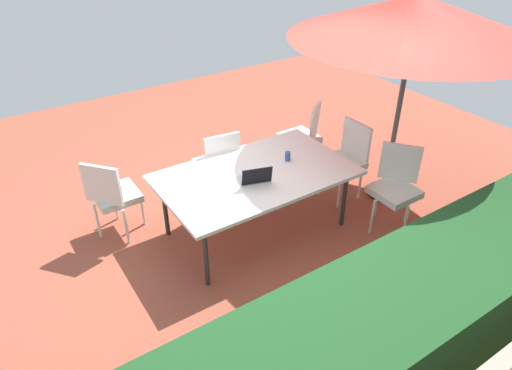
% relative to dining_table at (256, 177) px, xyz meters
% --- Properties ---
extents(ground_plane, '(10.00, 10.00, 0.02)m').
position_rel_dining_table_xyz_m(ground_plane, '(0.00, 0.00, -0.73)').
color(ground_plane, '#9E4C38').
extents(hedge_row, '(6.30, 0.97, 0.92)m').
position_rel_dining_table_xyz_m(hedge_row, '(0.00, 2.12, -0.26)').
color(hedge_row, '#1E4C23').
rests_on(hedge_row, ground_plane).
extents(dining_table, '(2.09, 1.25, 0.76)m').
position_rel_dining_table_xyz_m(dining_table, '(0.00, 0.00, 0.00)').
color(dining_table, silver).
rests_on(dining_table, ground_plane).
extents(patio_umbrella, '(2.68, 2.68, 2.45)m').
position_rel_dining_table_xyz_m(patio_umbrella, '(-1.80, 0.29, 1.49)').
color(patio_umbrella, '#4C4C4C').
rests_on(patio_umbrella, ground_plane).
extents(chair_south, '(0.47, 0.48, 0.98)m').
position_rel_dining_table_xyz_m(chair_south, '(0.05, -0.75, -0.17)').
color(chair_south, silver).
rests_on(chair_south, ground_plane).
extents(chair_west, '(0.47, 0.46, 0.98)m').
position_rel_dining_table_xyz_m(chair_west, '(-1.33, 0.00, -0.17)').
color(chair_west, silver).
rests_on(chair_west, ground_plane).
extents(chair_southwest, '(0.58, 0.58, 0.98)m').
position_rel_dining_table_xyz_m(chair_southwest, '(-1.28, -0.78, -0.17)').
color(chair_southwest, silver).
rests_on(chair_southwest, ground_plane).
extents(chair_northwest, '(0.58, 0.58, 0.98)m').
position_rel_dining_table_xyz_m(chair_northwest, '(-1.37, 0.78, -0.17)').
color(chair_northwest, silver).
rests_on(chair_northwest, ground_plane).
extents(chair_southeast, '(0.59, 0.58, 0.98)m').
position_rel_dining_table_xyz_m(chair_southeast, '(1.35, -0.79, -0.17)').
color(chair_southeast, silver).
rests_on(chair_southeast, ground_plane).
extents(laptop, '(0.38, 0.33, 0.21)m').
position_rel_dining_table_xyz_m(laptop, '(0.11, 0.15, 0.09)').
color(laptop, '#B7B7BC').
rests_on(laptop, dining_table).
extents(cup, '(0.06, 0.06, 0.11)m').
position_rel_dining_table_xyz_m(cup, '(-0.45, -0.03, 0.10)').
color(cup, '#334C99').
rests_on(cup, dining_table).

